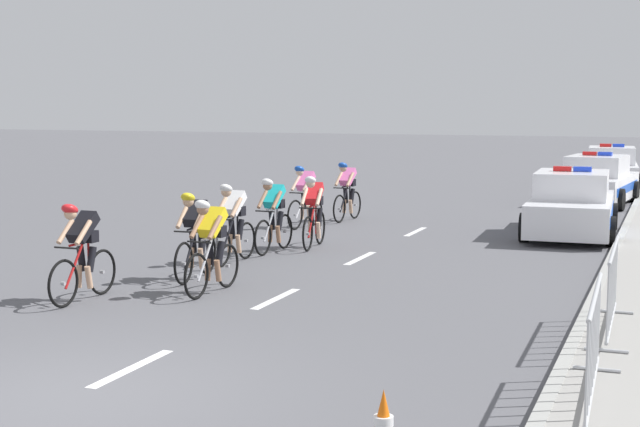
# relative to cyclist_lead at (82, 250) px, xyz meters

# --- Properties ---
(ground_plane) EXTENTS (160.00, 160.00, 0.00)m
(ground_plane) POSITION_rel_cyclist_lead_xyz_m (2.68, -3.86, -0.79)
(ground_plane) COLOR #56565B
(kerb_edge) EXTENTS (0.16, 60.00, 0.13)m
(kerb_edge) POSITION_rel_cyclist_lead_xyz_m (7.29, 10.14, -0.72)
(kerb_edge) COLOR #9E9E99
(kerb_edge) RESTS_ON ground
(lane_markings_centre) EXTENTS (0.14, 17.60, 0.01)m
(lane_markings_centre) POSITION_rel_cyclist_lead_xyz_m (2.68, 1.23, -0.78)
(lane_markings_centre) COLOR white
(lane_markings_centre) RESTS_ON ground
(cyclist_lead) EXTENTS (0.42, 1.72, 1.56)m
(cyclist_lead) POSITION_rel_cyclist_lead_xyz_m (0.00, 0.00, 0.00)
(cyclist_lead) COLOR black
(cyclist_lead) RESTS_ON ground
(cyclist_second) EXTENTS (0.42, 1.72, 1.56)m
(cyclist_second) POSITION_rel_cyclist_lead_xyz_m (1.57, 1.23, 0.00)
(cyclist_second) COLOR black
(cyclist_second) RESTS_ON ground
(cyclist_third) EXTENTS (0.44, 1.72, 1.56)m
(cyclist_third) POSITION_rel_cyclist_lead_xyz_m (0.76, 2.14, 0.00)
(cyclist_third) COLOR black
(cyclist_third) RESTS_ON ground
(cyclist_fourth) EXTENTS (0.42, 1.72, 1.56)m
(cyclist_fourth) POSITION_rel_cyclist_lead_xyz_m (0.62, 3.84, 0.00)
(cyclist_fourth) COLOR black
(cyclist_fourth) RESTS_ON ground
(cyclist_fifth) EXTENTS (0.45, 1.72, 1.56)m
(cyclist_fifth) POSITION_rel_cyclist_lead_xyz_m (1.35, 6.11, 0.00)
(cyclist_fifth) COLOR black
(cyclist_fifth) RESTS_ON ground
(cyclist_sixth) EXTENTS (0.42, 1.72, 1.56)m
(cyclist_sixth) POSITION_rel_cyclist_lead_xyz_m (0.80, 5.28, 0.00)
(cyclist_sixth) COLOR black
(cyclist_sixth) RESTS_ON ground
(cyclist_seventh) EXTENTS (0.45, 1.72, 1.56)m
(cyclist_seventh) POSITION_rel_cyclist_lead_xyz_m (-0.04, 8.96, 0.00)
(cyclist_seventh) COLOR black
(cyclist_seventh) RESTS_ON ground
(cyclist_eighth) EXTENTS (0.44, 1.72, 1.56)m
(cyclist_eighth) POSITION_rel_cyclist_lead_xyz_m (0.48, 10.55, 0.00)
(cyclist_eighth) COLOR black
(cyclist_eighth) RESTS_ON ground
(police_car_nearest) EXTENTS (2.16, 4.48, 1.59)m
(police_car_nearest) POSITION_rel_cyclist_lead_xyz_m (6.16, 9.94, -0.11)
(police_car_nearest) COLOR white
(police_car_nearest) RESTS_ON ground
(police_car_second) EXTENTS (2.33, 4.55, 1.59)m
(police_car_second) POSITION_rel_cyclist_lead_xyz_m (6.16, 16.83, -0.11)
(police_car_second) COLOR white
(police_car_second) RESTS_ON ground
(police_car_third) EXTENTS (2.24, 4.52, 1.59)m
(police_car_third) POSITION_rel_cyclist_lead_xyz_m (6.16, 22.77, -0.11)
(police_car_third) COLOR white
(police_car_third) RESTS_ON ground
(crowd_barrier_front) EXTENTS (0.58, 2.32, 1.07)m
(crowd_barrier_front) POSITION_rel_cyclist_lead_xyz_m (7.70, -2.41, -0.14)
(crowd_barrier_front) COLOR #B7BABF
(crowd_barrier_front) RESTS_ON sidewalk_slab
(crowd_barrier_middle) EXTENTS (0.55, 2.32, 1.07)m
(crowd_barrier_middle) POSITION_rel_cyclist_lead_xyz_m (7.68, 0.54, -0.14)
(crowd_barrier_middle) COLOR #B7BABF
(crowd_barrier_middle) RESTS_ON sidewalk_slab
(traffic_cone_near) EXTENTS (0.36, 0.36, 0.64)m
(traffic_cone_near) POSITION_rel_cyclist_lead_xyz_m (6.19, -4.35, -0.48)
(traffic_cone_near) COLOR black
(traffic_cone_near) RESTS_ON ground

